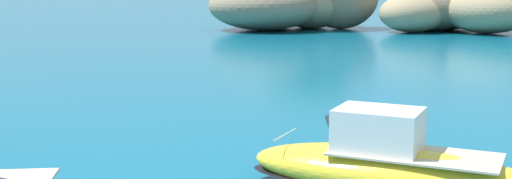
% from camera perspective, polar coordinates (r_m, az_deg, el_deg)
% --- Properties ---
extents(islet_large, '(24.53, 21.85, 8.88)m').
position_cam_1_polar(islet_large, '(83.76, 3.16, 7.57)').
color(islet_large, '#84755B').
rests_on(islet_large, ground).
extents(islet_small, '(21.09, 18.62, 6.31)m').
position_cam_1_polar(islet_small, '(83.22, 16.11, 6.74)').
color(islet_small, '#9E8966').
rests_on(islet_small, ground).
extents(motorboat_yellow, '(9.06, 4.36, 2.57)m').
position_cam_1_polar(motorboat_yellow, '(19.54, 11.51, -6.66)').
color(motorboat_yellow, yellow).
rests_on(motorboat_yellow, ground).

